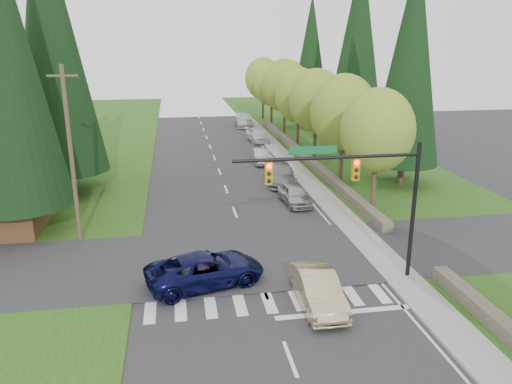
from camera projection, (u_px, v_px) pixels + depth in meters
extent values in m
plane|color=#28282B|center=(284.00, 343.00, 19.24)|extent=(120.00, 120.00, 0.00)
cube|color=#2E4913|center=(388.00, 185.00, 40.13)|extent=(14.00, 110.00, 0.06)
cube|color=#2E4913|center=(49.00, 201.00, 36.07)|extent=(14.00, 110.00, 0.06)
cube|color=#28282B|center=(252.00, 258.00, 26.79)|extent=(120.00, 8.00, 0.10)
cube|color=gray|center=(308.00, 181.00, 41.06)|extent=(1.80, 80.00, 0.13)
cube|color=gray|center=(298.00, 182.00, 40.92)|extent=(0.20, 80.00, 0.13)
cube|color=#4C4438|center=(304.00, 156.00, 48.79)|extent=(0.70, 40.00, 0.70)
cylinder|color=black|center=(413.00, 212.00, 23.62)|extent=(0.20, 0.20, 6.80)
cylinder|color=black|center=(328.00, 158.00, 22.13)|extent=(8.60, 0.16, 0.16)
cube|color=#0C662D|center=(313.00, 150.00, 21.96)|extent=(2.20, 0.04, 0.35)
cube|color=#BF8C0C|center=(356.00, 170.00, 22.51)|extent=(0.32, 0.24, 1.00)
sphere|color=#FF0C05|center=(357.00, 163.00, 22.27)|extent=(0.22, 0.22, 0.22)
cube|color=#BF8C0C|center=(269.00, 173.00, 21.88)|extent=(0.32, 0.24, 1.00)
sphere|color=#FF0C05|center=(269.00, 166.00, 21.65)|extent=(0.22, 0.22, 0.22)
cylinder|color=#473828|center=(71.00, 157.00, 27.61)|extent=(0.24, 0.24, 10.00)
cube|color=#473828|center=(62.00, 76.00, 26.33)|extent=(1.60, 0.10, 0.12)
cylinder|color=#38281C|center=(374.00, 178.00, 33.19)|extent=(0.32, 0.32, 4.76)
ellipsoid|color=olive|center=(378.00, 130.00, 32.25)|extent=(4.80, 4.80, 5.52)
cylinder|color=#38281C|center=(341.00, 154.00, 39.79)|extent=(0.32, 0.32, 4.93)
ellipsoid|color=olive|center=(344.00, 112.00, 38.81)|extent=(5.20, 5.20, 5.98)
cylinder|color=#38281C|center=(315.00, 137.00, 46.34)|extent=(0.32, 0.32, 5.04)
ellipsoid|color=olive|center=(316.00, 100.00, 45.34)|extent=(5.00, 5.00, 5.75)
cylinder|color=#38281C|center=(298.00, 126.00, 53.00)|extent=(0.32, 0.32, 4.82)
ellipsoid|color=olive|center=(299.00, 95.00, 52.04)|extent=(5.00, 5.00, 5.75)
cylinder|color=#38281C|center=(284.00, 115.00, 59.57)|extent=(0.32, 0.32, 5.15)
ellipsoid|color=olive|center=(285.00, 85.00, 58.54)|extent=(5.40, 5.40, 6.21)
cylinder|color=#38281C|center=(271.00, 109.00, 66.20)|extent=(0.32, 0.32, 4.70)
ellipsoid|color=olive|center=(272.00, 85.00, 65.27)|extent=(4.80, 4.80, 5.52)
cylinder|color=#38281C|center=(263.00, 102.00, 72.78)|extent=(0.32, 0.32, 4.98)
ellipsoid|color=olive|center=(263.00, 78.00, 71.79)|extent=(5.20, 5.20, 5.98)
cylinder|color=#38281C|center=(24.00, 216.00, 30.12)|extent=(0.50, 0.50, 2.00)
cone|color=black|center=(0.00, 48.00, 27.26)|extent=(6.12, 6.12, 18.00)
cylinder|color=#38281C|center=(67.00, 180.00, 37.83)|extent=(0.50, 0.50, 2.00)
cone|color=black|center=(51.00, 38.00, 34.81)|extent=(6.46, 6.46, 19.00)
cylinder|color=#38281C|center=(57.00, 163.00, 43.17)|extent=(0.50, 0.50, 2.00)
cone|color=black|center=(43.00, 52.00, 40.45)|extent=(5.78, 5.78, 17.00)
cylinder|color=#38281C|center=(401.00, 173.00, 40.01)|extent=(0.50, 0.50, 2.00)
cone|color=black|center=(411.00, 59.00, 37.43)|extent=(5.44, 5.44, 16.00)
cylinder|color=#38281C|center=(352.00, 139.00, 53.37)|extent=(0.50, 0.50, 2.00)
cone|color=black|center=(358.00, 44.00, 50.50)|extent=(6.12, 6.12, 18.00)
cylinder|color=#38281C|center=(309.00, 120.00, 66.42)|extent=(0.50, 0.50, 2.00)
cone|color=black|center=(311.00, 55.00, 63.99)|extent=(5.10, 5.10, 15.00)
imported|color=tan|center=(318.00, 289.00, 21.79)|extent=(1.65, 4.63, 1.52)
imported|color=#0B0D37|center=(205.00, 270.00, 23.63)|extent=(6.12, 4.01, 1.56)
imported|color=#A4A4A8|center=(295.00, 194.00, 35.37)|extent=(1.92, 4.23, 1.41)
imported|color=slate|center=(281.00, 174.00, 40.48)|extent=(2.83, 5.63, 1.57)
imported|color=#ACACB1|center=(261.00, 156.00, 47.06)|extent=(1.61, 4.14, 1.34)
imported|color=silver|center=(258.00, 135.00, 57.00)|extent=(2.34, 4.90, 1.62)
imported|color=#BDBCC1|center=(244.00, 121.00, 67.02)|extent=(2.54, 5.54, 1.57)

